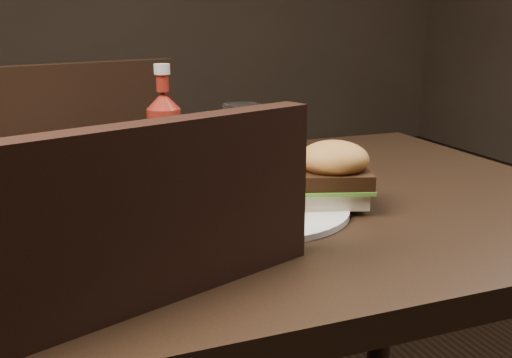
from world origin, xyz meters
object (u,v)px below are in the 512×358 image
object	(u,v)px
dining_table	(223,215)
chair_far	(49,271)
tumbler	(242,135)
ketchup_bottle	(165,142)
plate	(258,210)

from	to	relation	value
dining_table	chair_far	bearing A→B (deg)	113.34
tumbler	chair_far	bearing A→B (deg)	138.11
tumbler	dining_table	bearing A→B (deg)	-116.41
chair_far	ketchup_bottle	xyz separation A→B (m)	(0.21, -0.38, 0.38)
ketchup_bottle	tumbler	size ratio (longest dim) A/B	1.01
plate	ketchup_bottle	distance (m)	0.29
dining_table	plate	xyz separation A→B (m)	(0.03, -0.07, 0.03)
dining_table	ketchup_bottle	bearing A→B (deg)	101.00
dining_table	ketchup_bottle	distance (m)	0.23
ketchup_bottle	tumbler	xyz separation A→B (m)	(0.17, 0.04, -0.01)
chair_far	tumbler	world-z (taller)	tumbler
plate	dining_table	bearing A→B (deg)	117.48
ketchup_bottle	plate	bearing A→B (deg)	-74.83
chair_far	plate	distance (m)	0.79
plate	tumbler	distance (m)	0.33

